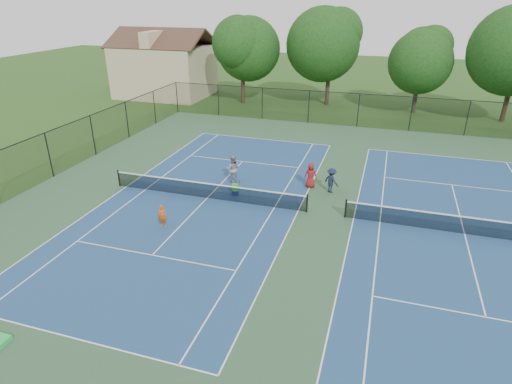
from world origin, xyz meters
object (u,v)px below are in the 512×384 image
(tree_back_b, at_px, (331,41))
(ball_hopper, at_px, (235,187))
(child_player, at_px, (162,216))
(bystander_b, at_px, (331,180))
(tree_back_c, at_px, (421,57))
(instructor, at_px, (233,169))
(ball_crate, at_px, (235,193))
(tree_back_a, at_px, (242,46))
(bystander_c, at_px, (311,175))
(clapboard_house, at_px, (165,69))

(tree_back_b, height_order, ball_hopper, tree_back_b)
(child_player, height_order, bystander_b, bystander_b)
(tree_back_c, distance_m, instructor, 25.40)
(child_player, height_order, ball_crate, child_player)
(tree_back_a, height_order, instructor, tree_back_a)
(tree_back_c, distance_m, bystander_c, 23.03)
(tree_back_c, relative_size, clapboard_house, 0.78)
(bystander_b, height_order, ball_hopper, bystander_b)
(tree_back_a, relative_size, tree_back_c, 1.09)
(tree_back_c, relative_size, bystander_b, 5.41)
(tree_back_b, xyz_separation_m, bystander_c, (2.49, -22.58, -5.81))
(clapboard_house, relative_size, ball_hopper, 27.44)
(clapboard_house, relative_size, bystander_c, 6.86)
(tree_back_b, distance_m, bystander_c, 23.45)
(instructor, distance_m, ball_hopper, 2.08)
(tree_back_b, height_order, child_player, tree_back_b)
(ball_hopper, bearing_deg, ball_crate, 0.00)
(tree_back_a, xyz_separation_m, tree_back_b, (9.00, 2.00, 0.56))
(tree_back_a, xyz_separation_m, child_player, (5.18, -27.81, -5.43))
(tree_back_c, bearing_deg, bystander_b, -103.25)
(child_player, xyz_separation_m, ball_hopper, (2.25, 4.70, -0.09))
(tree_back_a, distance_m, bystander_c, 24.15)
(ball_crate, bearing_deg, child_player, -115.57)
(child_player, bearing_deg, tree_back_a, 78.59)
(clapboard_house, distance_m, child_player, 32.66)
(ball_hopper, bearing_deg, instructor, 113.62)
(ball_crate, distance_m, ball_hopper, 0.36)
(tree_back_c, height_order, clapboard_house, tree_back_c)
(instructor, xyz_separation_m, ball_crate, (0.82, -1.87, -0.74))
(tree_back_c, height_order, ball_hopper, tree_back_c)
(tree_back_a, bearing_deg, ball_crate, -72.17)
(child_player, xyz_separation_m, instructor, (1.43, 6.58, 0.30))
(tree_back_b, xyz_separation_m, bystander_b, (3.83, -22.98, -5.82))
(tree_back_a, height_order, bystander_c, tree_back_a)
(tree_back_a, relative_size, bystander_b, 5.90)
(bystander_c, bearing_deg, tree_back_a, -68.30)
(ball_crate, bearing_deg, instructor, 113.62)
(bystander_b, bearing_deg, ball_hopper, 54.66)
(clapboard_house, bearing_deg, instructor, -53.24)
(clapboard_house, relative_size, child_player, 8.89)
(tree_back_c, bearing_deg, instructor, -117.11)
(instructor, height_order, bystander_c, instructor)
(tree_back_b, bearing_deg, instructor, -95.86)
(tree_back_c, distance_m, ball_crate, 26.86)
(tree_back_b, distance_m, bystander_b, 24.01)
(instructor, distance_m, ball_crate, 2.18)
(ball_hopper, bearing_deg, tree_back_b, 86.43)
(child_player, relative_size, instructor, 0.67)
(bystander_c, bearing_deg, child_player, 41.41)
(ball_hopper, bearing_deg, tree_back_a, 107.83)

